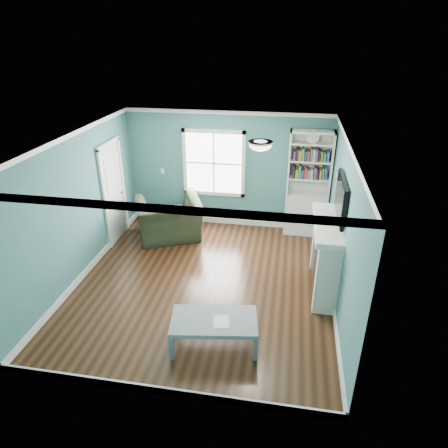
# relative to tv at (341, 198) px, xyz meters

# --- Properties ---
(floor) EXTENTS (5.00, 5.00, 0.00)m
(floor) POSITION_rel_tv_xyz_m (-2.20, -0.20, -1.72)
(floor) COLOR black
(floor) RESTS_ON ground
(room_walls) EXTENTS (5.00, 5.00, 5.00)m
(room_walls) POSITION_rel_tv_xyz_m (-2.20, -0.20, -0.14)
(room_walls) COLOR #367175
(room_walls) RESTS_ON ground
(trim) EXTENTS (4.50, 5.00, 2.60)m
(trim) POSITION_rel_tv_xyz_m (-2.20, -0.20, -0.49)
(trim) COLOR white
(trim) RESTS_ON ground
(window) EXTENTS (1.40, 0.06, 1.50)m
(window) POSITION_rel_tv_xyz_m (-2.50, 2.29, -0.27)
(window) COLOR white
(window) RESTS_ON room_walls
(bookshelf) EXTENTS (0.90, 0.35, 2.31)m
(bookshelf) POSITION_rel_tv_xyz_m (-0.43, 2.10, -0.80)
(bookshelf) COLOR silver
(bookshelf) RESTS_ON ground
(fireplace) EXTENTS (0.44, 1.58, 1.30)m
(fireplace) POSITION_rel_tv_xyz_m (-0.12, 0.00, -1.09)
(fireplace) COLOR black
(fireplace) RESTS_ON ground
(tv) EXTENTS (0.06, 1.10, 0.65)m
(tv) POSITION_rel_tv_xyz_m (0.00, 0.00, 0.00)
(tv) COLOR black
(tv) RESTS_ON fireplace
(door) EXTENTS (0.12, 0.98, 2.17)m
(door) POSITION_rel_tv_xyz_m (-4.42, 1.20, -0.65)
(door) COLOR silver
(door) RESTS_ON ground
(ceiling_fixture) EXTENTS (0.38, 0.38, 0.15)m
(ceiling_fixture) POSITION_rel_tv_xyz_m (-1.30, -0.10, 0.82)
(ceiling_fixture) COLOR white
(ceiling_fixture) RESTS_ON room_walls
(light_switch) EXTENTS (0.08, 0.01, 0.12)m
(light_switch) POSITION_rel_tv_xyz_m (-3.70, 2.28, -0.52)
(light_switch) COLOR white
(light_switch) RESTS_ON room_walls
(recliner) EXTENTS (1.58, 1.35, 1.17)m
(recliner) POSITION_rel_tv_xyz_m (-3.33, 1.40, -1.14)
(recliner) COLOR black
(recliner) RESTS_ON ground
(coffee_table) EXTENTS (1.30, 0.84, 0.44)m
(coffee_table) POSITION_rel_tv_xyz_m (-1.73, -1.69, -1.34)
(coffee_table) COLOR #535D64
(coffee_table) RESTS_ON ground
(paper_sheet) EXTENTS (0.27, 0.32, 0.00)m
(paper_sheet) POSITION_rel_tv_xyz_m (-1.62, -1.72, -1.28)
(paper_sheet) COLOR white
(paper_sheet) RESTS_ON coffee_table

